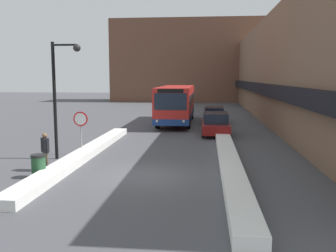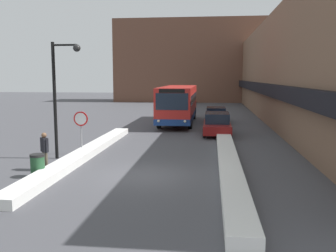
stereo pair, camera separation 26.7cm
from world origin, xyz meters
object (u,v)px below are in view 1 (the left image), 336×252
(trash_bin, at_px, (39,166))
(parked_car_back, at_px, (214,115))
(pedestrian, at_px, (45,148))
(street_lamp, at_px, (60,86))
(city_bus, at_px, (176,103))
(parked_car_front, at_px, (216,124))
(stop_sign, at_px, (81,124))

(trash_bin, bearing_deg, parked_car_back, 68.86)
(parked_car_back, distance_m, pedestrian, 19.55)
(street_lamp, height_order, pedestrian, street_lamp)
(parked_car_back, xyz_separation_m, trash_bin, (-7.40, -19.13, -0.22))
(city_bus, bearing_deg, trash_bin, -102.66)
(street_lamp, relative_size, trash_bin, 6.02)
(city_bus, bearing_deg, street_lamp, -106.79)
(parked_car_front, relative_size, pedestrian, 2.83)
(parked_car_back, distance_m, stop_sign, 16.26)
(street_lamp, distance_m, trash_bin, 4.68)
(parked_car_back, height_order, pedestrian, pedestrian)
(street_lamp, bearing_deg, stop_sign, 61.71)
(parked_car_back, height_order, street_lamp, street_lamp)
(city_bus, distance_m, pedestrian, 17.77)
(pedestrian, height_order, trash_bin, pedestrian)
(city_bus, height_order, parked_car_front, city_bus)
(parked_car_front, height_order, trash_bin, parked_car_front)
(city_bus, relative_size, trash_bin, 11.60)
(city_bus, xyz_separation_m, pedestrian, (-4.32, -17.22, -0.77))
(pedestrian, bearing_deg, parked_car_back, 111.86)
(parked_car_back, distance_m, street_lamp, 17.71)
(city_bus, bearing_deg, parked_car_back, 13.60)
(stop_sign, distance_m, trash_bin, 4.73)
(pedestrian, bearing_deg, stop_sign, 127.74)
(city_bus, height_order, street_lamp, street_lamp)
(city_bus, bearing_deg, parked_car_front, -61.63)
(city_bus, relative_size, stop_sign, 4.86)
(street_lamp, bearing_deg, parked_car_back, 63.62)
(parked_car_back, distance_m, trash_bin, 20.52)
(city_bus, distance_m, parked_car_front, 6.98)
(street_lamp, height_order, trash_bin, street_lamp)
(city_bus, bearing_deg, stop_sign, -105.80)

